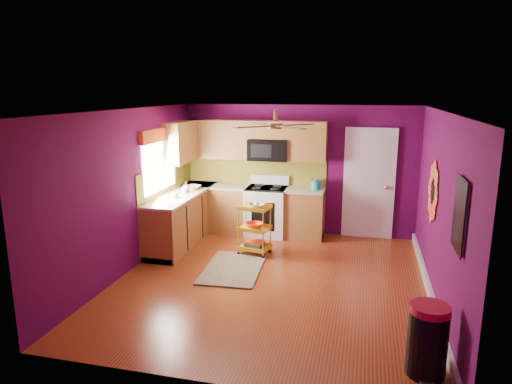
# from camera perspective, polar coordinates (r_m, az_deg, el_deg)

# --- Properties ---
(ground) EXTENTS (5.00, 5.00, 0.00)m
(ground) POSITION_cam_1_polar(r_m,az_deg,el_deg) (6.90, 1.93, -11.06)
(ground) COLOR maroon
(ground) RESTS_ON ground
(room_envelope) EXTENTS (4.54, 5.04, 2.52)m
(room_envelope) POSITION_cam_1_polar(r_m,az_deg,el_deg) (6.42, 2.28, 2.38)
(room_envelope) COLOR #510944
(room_envelope) RESTS_ON ground
(lower_cabinets) EXTENTS (2.81, 2.31, 0.94)m
(lower_cabinets) POSITION_cam_1_polar(r_m,az_deg,el_deg) (8.74, -4.26, -2.89)
(lower_cabinets) COLOR brown
(lower_cabinets) RESTS_ON ground
(electric_range) EXTENTS (0.76, 0.66, 1.13)m
(electric_range) POSITION_cam_1_polar(r_m,az_deg,el_deg) (8.86, 1.35, -2.32)
(electric_range) COLOR white
(electric_range) RESTS_ON ground
(upper_cabinetry) EXTENTS (2.80, 2.30, 1.26)m
(upper_cabinetry) POSITION_cam_1_polar(r_m,az_deg,el_deg) (8.79, -3.04, 6.28)
(upper_cabinetry) COLOR brown
(upper_cabinetry) RESTS_ON ground
(left_window) EXTENTS (0.08, 1.35, 1.08)m
(left_window) POSITION_cam_1_polar(r_m,az_deg,el_deg) (8.10, -12.00, 5.03)
(left_window) COLOR white
(left_window) RESTS_ON ground
(panel_door) EXTENTS (0.95, 0.11, 2.15)m
(panel_door) POSITION_cam_1_polar(r_m,az_deg,el_deg) (8.83, 13.92, 0.87)
(panel_door) COLOR white
(panel_door) RESTS_ON ground
(right_wall_art) EXTENTS (0.04, 2.74, 1.04)m
(right_wall_art) POSITION_cam_1_polar(r_m,az_deg,el_deg) (6.08, 22.37, -0.99)
(right_wall_art) COLOR black
(right_wall_art) RESTS_ON ground
(ceiling_fan) EXTENTS (1.01, 1.01, 0.26)m
(ceiling_fan) POSITION_cam_1_polar(r_m,az_deg,el_deg) (6.53, 2.45, 8.38)
(ceiling_fan) COLOR #BF8C3F
(ceiling_fan) RESTS_ON ground
(shag_rug) EXTENTS (0.95, 1.47, 0.02)m
(shag_rug) POSITION_cam_1_polar(r_m,az_deg,el_deg) (7.33, -2.86, -9.49)
(shag_rug) COLOR black
(shag_rug) RESTS_ON ground
(rolling_cart) EXTENTS (0.58, 0.46, 0.94)m
(rolling_cart) POSITION_cam_1_polar(r_m,az_deg,el_deg) (7.81, -0.16, -4.43)
(rolling_cart) COLOR yellow
(rolling_cart) RESTS_ON ground
(trash_can) EXTENTS (0.50, 0.50, 0.74)m
(trash_can) POSITION_cam_1_polar(r_m,az_deg,el_deg) (5.01, 20.65, -16.95)
(trash_can) COLOR black
(trash_can) RESTS_ON ground
(teal_kettle) EXTENTS (0.18, 0.18, 0.21)m
(teal_kettle) POSITION_cam_1_polar(r_m,az_deg,el_deg) (8.62, 7.49, 0.84)
(teal_kettle) COLOR #15A495
(teal_kettle) RESTS_ON lower_cabinets
(toaster) EXTENTS (0.22, 0.15, 0.18)m
(toaster) POSITION_cam_1_polar(r_m,az_deg,el_deg) (8.71, 7.67, 1.00)
(toaster) COLOR beige
(toaster) RESTS_ON lower_cabinets
(soap_bottle_a) EXTENTS (0.09, 0.09, 0.20)m
(soap_bottle_a) POSITION_cam_1_polar(r_m,az_deg,el_deg) (8.40, -8.72, 0.58)
(soap_bottle_a) COLOR #EA3F72
(soap_bottle_a) RESTS_ON lower_cabinets
(soap_bottle_b) EXTENTS (0.12, 0.12, 0.15)m
(soap_bottle_b) POSITION_cam_1_polar(r_m,az_deg,el_deg) (8.36, -8.97, 0.37)
(soap_bottle_b) COLOR white
(soap_bottle_b) RESTS_ON lower_cabinets
(counter_dish) EXTENTS (0.27, 0.27, 0.07)m
(counter_dish) POSITION_cam_1_polar(r_m,az_deg,el_deg) (8.69, -7.80, 0.59)
(counter_dish) COLOR white
(counter_dish) RESTS_ON lower_cabinets
(counter_cup) EXTENTS (0.12, 0.12, 0.09)m
(counter_cup) POSITION_cam_1_polar(r_m,az_deg,el_deg) (8.03, -10.11, -0.41)
(counter_cup) COLOR white
(counter_cup) RESTS_ON lower_cabinets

